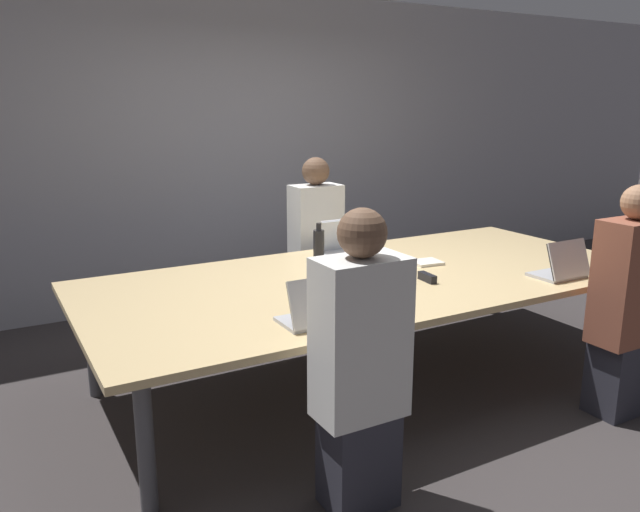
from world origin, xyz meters
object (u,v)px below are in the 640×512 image
(cup_near_left, at_px, (360,307))
(laptop_far_center, at_px, (342,244))
(stapler, at_px, (427,277))
(person_near_left, at_px, (360,368))
(bottle_far_center, at_px, (319,246))
(laptop_near_left, at_px, (314,311))
(person_near_right, at_px, (626,307))
(laptop_near_right, at_px, (562,267))
(person_far_center, at_px, (316,246))

(cup_near_left, distance_m, laptop_far_center, 1.37)
(laptop_far_center, distance_m, stapler, 0.88)
(person_near_left, xyz_separation_m, bottle_far_center, (0.66, 1.55, 0.17))
(laptop_near_left, bearing_deg, person_near_right, 165.39)
(laptop_near_left, distance_m, cup_near_left, 0.27)
(laptop_near_right, height_order, laptop_far_center, laptop_far_center)
(person_near_left, bearing_deg, person_near_right, 179.71)
(person_near_left, relative_size, cup_near_left, 14.15)
(laptop_near_right, xyz_separation_m, stapler, (-0.80, 0.36, -0.05))
(person_far_center, distance_m, stapler, 1.40)
(person_near_right, height_order, cup_near_left, person_near_right)
(laptop_near_left, bearing_deg, stapler, -160.85)
(laptop_near_left, relative_size, bottle_far_center, 1.12)
(laptop_far_center, xyz_separation_m, person_far_center, (0.07, 0.52, -0.12))
(person_near_left, xyz_separation_m, person_far_center, (0.99, 2.20, 0.00))
(person_far_center, bearing_deg, cup_near_left, -111.77)
(cup_near_left, height_order, bottle_far_center, bottle_far_center)
(cup_near_left, xyz_separation_m, person_far_center, (0.70, 1.74, -0.09))
(person_far_center, bearing_deg, stapler, -88.91)
(cup_near_left, xyz_separation_m, bottle_far_center, (0.36, 1.10, 0.07))
(laptop_near_left, relative_size, person_far_center, 0.23)
(bottle_far_center, bearing_deg, stapler, -64.36)
(laptop_near_right, relative_size, laptop_far_center, 0.90)
(laptop_near_left, height_order, bottle_far_center, bottle_far_center)
(laptop_near_left, relative_size, cup_near_left, 3.21)
(cup_near_left, relative_size, stapler, 0.64)
(laptop_far_center, relative_size, stapler, 2.35)
(laptop_near_right, height_order, person_far_center, person_far_center)
(laptop_near_right, distance_m, cup_near_left, 1.52)
(laptop_near_right, bearing_deg, person_near_right, 91.65)
(laptop_near_left, height_order, cup_near_left, laptop_near_left)
(person_near_left, bearing_deg, stapler, -141.63)
(cup_near_left, bearing_deg, person_near_left, -122.81)
(person_near_right, distance_m, bottle_far_center, 1.96)
(laptop_near_right, xyz_separation_m, laptop_near_left, (-1.79, 0.01, 0.00))
(laptop_near_left, relative_size, stapler, 2.06)
(person_near_left, bearing_deg, laptop_near_left, -92.99)
(laptop_near_left, xyz_separation_m, person_near_left, (-0.02, -0.46, -0.12))
(laptop_near_right, relative_size, stapler, 2.12)
(laptop_near_right, height_order, bottle_far_center, bottle_far_center)
(laptop_near_left, xyz_separation_m, stapler, (0.99, 0.35, -0.05))
(bottle_far_center, bearing_deg, person_near_right, -53.22)
(person_near_right, relative_size, stapler, 8.96)
(laptop_near_right, bearing_deg, laptop_near_left, -0.43)
(person_near_right, xyz_separation_m, stapler, (-0.81, 0.81, 0.09))
(laptop_near_right, xyz_separation_m, laptop_far_center, (-0.89, 1.23, 0.00))
(person_far_center, relative_size, bottle_far_center, 4.98)
(laptop_near_right, height_order, person_near_left, person_near_left)
(person_far_center, bearing_deg, laptop_near_right, -64.86)
(laptop_near_left, bearing_deg, laptop_near_right, 179.57)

